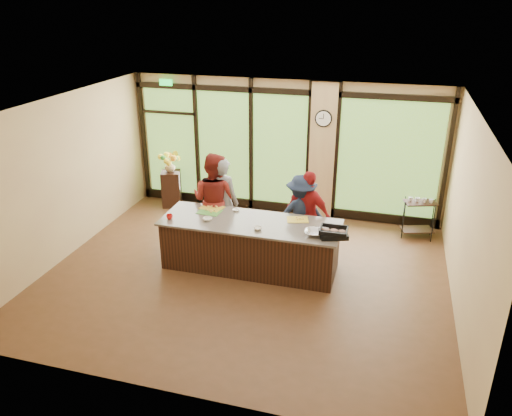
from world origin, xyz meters
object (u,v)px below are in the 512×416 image
Objects in this scene: roasting_pan at (333,234)px; bar_cart at (419,214)px; cook_left at (223,202)px; flower_stand at (171,189)px; island_base at (250,246)px; cook_right at (301,214)px.

roasting_pan is 0.52× the size of bar_cart.
cook_left is 2.09× the size of bar_cart.
cook_left reaches higher than flower_stand.
roasting_pan is at bearing -7.33° from island_base.
roasting_pan is at bearing 109.73° from cook_right.
roasting_pan is (0.75, -1.04, 0.17)m from cook_right.
cook_right is 1.86× the size of flower_stand.
cook_right reaches higher than flower_stand.
island_base is 1.20m from cook_left.
island_base is 3.48m from flower_stand.
bar_cart reaches higher than flower_stand.
cook_left is at bearing -177.67° from bar_cart.
cook_left is 2.42m from flower_stand.
cook_left is at bearing 135.07° from island_base.
flower_stand is (-1.82, 1.52, -0.48)m from cook_left.
cook_right is 3.48× the size of roasting_pan.
bar_cart is at bearing -165.82° from cook_right.
cook_left reaches higher than roasting_pan.
flower_stand is at bearing 138.52° from island_base.
island_base is 6.86× the size of roasting_pan.
cook_right is 1.29m from roasting_pan.
roasting_pan is 0.53× the size of flower_stand.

